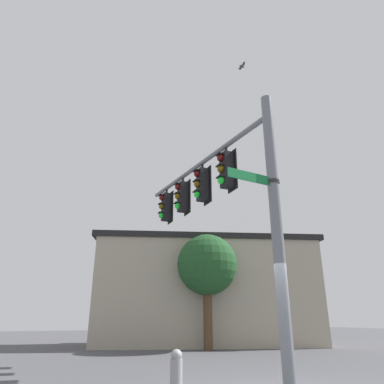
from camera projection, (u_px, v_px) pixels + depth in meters
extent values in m
cylinder|color=slate|center=(277.00, 225.00, 7.84)|extent=(0.26, 0.26, 6.70)
cylinder|color=slate|center=(198.00, 165.00, 11.63)|extent=(6.89, 0.92, 0.15)
cylinder|color=black|center=(226.00, 151.00, 10.25)|extent=(0.08, 0.08, 0.18)
cube|color=black|center=(227.00, 170.00, 10.04)|extent=(0.36, 0.30, 1.05)
sphere|color=#590F0F|center=(221.00, 158.00, 10.09)|extent=(0.22, 0.22, 0.22)
cube|color=black|center=(220.00, 155.00, 10.12)|extent=(0.24, 0.20, 0.03)
sphere|color=brown|center=(221.00, 169.00, 9.97)|extent=(0.22, 0.22, 0.22)
cube|color=black|center=(220.00, 166.00, 10.00)|extent=(0.24, 0.20, 0.03)
sphere|color=#1EE533|center=(221.00, 180.00, 9.85)|extent=(0.22, 0.22, 0.22)
cube|color=black|center=(221.00, 177.00, 9.88)|extent=(0.24, 0.20, 0.03)
cube|color=black|center=(232.00, 171.00, 10.10)|extent=(0.54, 0.03, 1.22)
cylinder|color=black|center=(202.00, 167.00, 11.36)|extent=(0.08, 0.08, 0.18)
cube|color=black|center=(203.00, 185.00, 11.16)|extent=(0.36, 0.30, 1.05)
sphere|color=#590F0F|center=(197.00, 174.00, 11.21)|extent=(0.22, 0.22, 0.22)
cube|color=black|center=(197.00, 171.00, 11.23)|extent=(0.24, 0.20, 0.03)
sphere|color=brown|center=(197.00, 184.00, 11.09)|extent=(0.22, 0.22, 0.22)
cube|color=black|center=(197.00, 181.00, 11.11)|extent=(0.24, 0.20, 0.03)
sphere|color=#1EE533|center=(197.00, 194.00, 10.97)|extent=(0.22, 0.22, 0.22)
cube|color=black|center=(197.00, 191.00, 10.99)|extent=(0.24, 0.20, 0.03)
cube|color=black|center=(208.00, 186.00, 11.22)|extent=(0.54, 0.03, 1.22)
cylinder|color=black|center=(183.00, 181.00, 12.48)|extent=(0.08, 0.08, 0.18)
cube|color=black|center=(183.00, 197.00, 12.27)|extent=(0.36, 0.30, 1.05)
sphere|color=#590F0F|center=(178.00, 187.00, 12.32)|extent=(0.22, 0.22, 0.22)
cube|color=black|center=(177.00, 184.00, 12.35)|extent=(0.24, 0.20, 0.03)
sphere|color=brown|center=(178.00, 196.00, 12.20)|extent=(0.22, 0.22, 0.22)
cube|color=black|center=(177.00, 194.00, 12.23)|extent=(0.24, 0.20, 0.03)
sphere|color=#1EE533|center=(178.00, 206.00, 12.08)|extent=(0.22, 0.22, 0.22)
cube|color=black|center=(177.00, 203.00, 12.11)|extent=(0.24, 0.20, 0.03)
cube|color=black|center=(187.00, 198.00, 12.33)|extent=(0.54, 0.03, 1.22)
cylinder|color=black|center=(167.00, 192.00, 13.60)|extent=(0.08, 0.08, 0.18)
cube|color=black|center=(166.00, 207.00, 13.39)|extent=(0.36, 0.30, 1.05)
sphere|color=#590F0F|center=(162.00, 198.00, 13.44)|extent=(0.22, 0.22, 0.22)
cube|color=black|center=(162.00, 195.00, 13.46)|extent=(0.24, 0.20, 0.03)
sphere|color=brown|center=(162.00, 206.00, 13.32)|extent=(0.22, 0.22, 0.22)
cube|color=black|center=(161.00, 204.00, 13.35)|extent=(0.24, 0.20, 0.03)
sphere|color=#1EE533|center=(161.00, 215.00, 13.20)|extent=(0.22, 0.22, 0.22)
cube|color=black|center=(161.00, 213.00, 13.23)|extent=(0.24, 0.20, 0.03)
cube|color=black|center=(171.00, 208.00, 13.45)|extent=(0.54, 0.03, 1.22)
cube|color=#147238|center=(249.00, 177.00, 7.86)|extent=(0.16, 1.12, 0.22)
cube|color=white|center=(249.00, 177.00, 7.86)|extent=(0.13, 1.12, 0.04)
cylinder|color=#262626|center=(273.00, 182.00, 8.19)|extent=(0.30, 0.30, 0.08)
ellipsoid|color=#4C4742|center=(242.00, 66.00, 12.31)|extent=(0.09, 0.22, 0.07)
cube|color=#4C4742|center=(242.00, 66.00, 12.33)|extent=(0.33, 0.08, 0.03)
cube|color=#4C4742|center=(242.00, 66.00, 12.30)|extent=(0.32, 0.08, 0.11)
cube|color=#A89E89|center=(206.00, 294.00, 19.75)|extent=(8.33, 12.68, 5.33)
cube|color=black|center=(200.00, 293.00, 22.47)|extent=(4.15, 10.34, 0.30)
cube|color=black|center=(205.00, 245.00, 20.70)|extent=(8.66, 13.18, 0.30)
cylinder|color=#4C3823|center=(208.00, 317.00, 16.34)|extent=(0.42, 0.42, 2.84)
sphere|color=#1E4C23|center=(207.00, 264.00, 17.17)|extent=(2.93, 2.93, 2.93)
cylinder|color=#99999E|center=(176.00, 377.00, 6.74)|extent=(0.24, 0.24, 0.65)
sphere|color=#99999E|center=(176.00, 355.00, 6.87)|extent=(0.23, 0.23, 0.23)
cylinder|color=#99999E|center=(173.00, 374.00, 6.90)|extent=(0.12, 0.10, 0.10)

